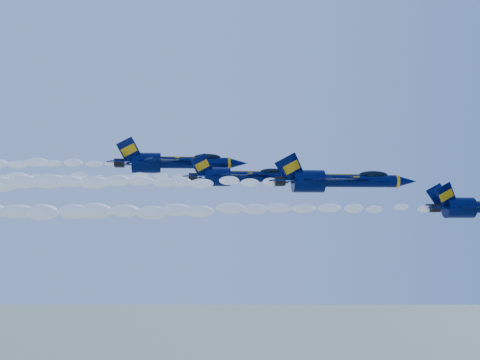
{
  "coord_description": "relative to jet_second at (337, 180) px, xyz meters",
  "views": [
    {
      "loc": [
        -13.43,
        -77.89,
        149.36
      ],
      "look_at": [
        -5.62,
        1.35,
        153.99
      ],
      "focal_mm": 45.0,
      "sensor_mm": 36.0,
      "label": 1
    }
  ],
  "objects": [
    {
      "name": "smoke_trail_jet_second",
      "position": [
        -38.53,
        -0.0,
        -0.51
      ],
      "size": [
        60.81,
        2.57,
        2.32
      ],
      "primitive_type": "ellipsoid",
      "color": "white"
    },
    {
      "name": "smoke_trail_jet_lead",
      "position": [
        -22.63,
        -10.97,
        -4.05
      ],
      "size": [
        60.81,
        2.07,
        1.87
      ],
      "primitive_type": "ellipsoid",
      "color": "white"
    },
    {
      "name": "jet_third",
      "position": [
        -11.76,
        7.27,
        0.94
      ],
      "size": [
        17.0,
        13.95,
        6.32
      ],
      "color": "#000833"
    },
    {
      "name": "jet_second",
      "position": [
        0.0,
        0.0,
        0.0
      ],
      "size": [
        19.01,
        15.6,
        7.07
      ],
      "color": "#000833"
    },
    {
      "name": "jet_fourth",
      "position": [
        -21.4,
        14.77,
        3.48
      ],
      "size": [
        20.07,
        16.46,
        7.46
      ],
      "color": "#000833"
    }
  ]
}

